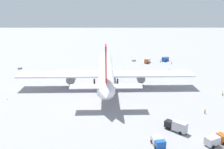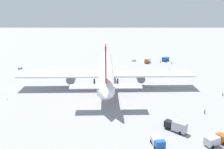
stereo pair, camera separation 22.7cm
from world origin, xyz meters
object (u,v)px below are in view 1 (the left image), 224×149
at_px(service_truck_1, 177,126).
at_px(ground_worker_2, 191,75).
at_px(service_truck_2, 158,142).
at_px(traffic_cone_1, 7,99).
at_px(service_truck_3, 165,59).
at_px(ground_worker_3, 171,63).
at_px(ground_worker_5, 169,70).
at_px(baggage_cart_2, 20,68).
at_px(baggage_cart_1, 134,60).
at_px(service_truck_5, 215,140).
at_px(airliner, 106,72).
at_px(ground_worker_4, 205,111).
at_px(traffic_cone_0, 174,73).
at_px(service_truck_0, 147,60).
at_px(ground_worker_1, 160,61).
at_px(ground_worker_0, 223,93).

bearing_deg(service_truck_1, ground_worker_2, -21.45).
distance_m(service_truck_2, traffic_cone_1, 61.11).
xyz_separation_m(service_truck_3, ground_worker_3, (-8.06, -2.13, -0.60)).
bearing_deg(ground_worker_5, baggage_cart_2, 86.56).
xyz_separation_m(service_truck_1, ground_worker_2, (55.55, -21.83, -0.88)).
height_order(service_truck_1, baggage_cart_1, service_truck_1).
bearing_deg(baggage_cart_2, service_truck_5, -134.79).
height_order(service_truck_5, baggage_cart_2, service_truck_5).
xyz_separation_m(service_truck_5, ground_worker_2, (62.55, -13.64, -0.62)).
distance_m(airliner, baggage_cart_1, 54.36).
distance_m(service_truck_1, baggage_cart_1, 92.14).
xyz_separation_m(baggage_cart_2, ground_worker_4, (-59.51, -83.50, 0.16)).
height_order(ground_worker_2, traffic_cone_1, ground_worker_2).
distance_m(service_truck_3, traffic_cone_1, 100.70).
bearing_deg(baggage_cart_2, traffic_cone_0, -96.66).
distance_m(airliner, traffic_cone_1, 41.41).
bearing_deg(service_truck_5, service_truck_2, 92.41).
xyz_separation_m(ground_worker_3, traffic_cone_1, (-59.20, 77.07, -0.61)).
distance_m(ground_worker_4, traffic_cone_0, 49.58).
distance_m(service_truck_1, ground_worker_2, 59.70).
height_order(service_truck_0, service_truck_5, service_truck_0).
distance_m(service_truck_1, service_truck_5, 10.78).
bearing_deg(traffic_cone_0, baggage_cart_1, 31.38).
xyz_separation_m(baggage_cart_1, traffic_cone_0, (-30.49, -18.59, -0.39)).
relative_size(service_truck_2, ground_worker_1, 3.09).
bearing_deg(service_truck_3, ground_worker_4, 177.38).
xyz_separation_m(airliner, service_truck_2, (-48.41, -14.54, -5.43)).
bearing_deg(ground_worker_0, ground_worker_3, 7.93).
bearing_deg(service_truck_2, service_truck_3, -12.99).
bearing_deg(baggage_cart_1, service_truck_0, -122.84).
bearing_deg(ground_worker_2, baggage_cart_2, 80.23).
distance_m(service_truck_1, service_truck_3, 93.09).
bearing_deg(baggage_cart_2, service_truck_0, -78.42).
xyz_separation_m(airliner, ground_worker_5, (25.67, -34.28, -5.87)).
distance_m(ground_worker_0, ground_worker_2, 27.06).
relative_size(ground_worker_3, traffic_cone_1, 3.17).
height_order(ground_worker_0, ground_worker_2, ground_worker_0).
bearing_deg(ground_worker_3, airliner, 137.26).
bearing_deg(traffic_cone_0, service_truck_0, 22.62).
height_order(service_truck_0, ground_worker_5, service_truck_0).
distance_m(service_truck_3, ground_worker_5, 25.41).
bearing_deg(airliner, ground_worker_0, -104.23).
bearing_deg(baggage_cart_2, ground_worker_3, -82.29).
relative_size(ground_worker_1, ground_worker_3, 0.97).
relative_size(service_truck_0, traffic_cone_1, 10.85).
relative_size(ground_worker_1, traffic_cone_1, 3.07).
distance_m(ground_worker_2, traffic_cone_0, 9.51).
distance_m(service_truck_0, service_truck_5, 93.94).
bearing_deg(ground_worker_3, service_truck_1, 167.61).
xyz_separation_m(ground_worker_2, ground_worker_3, (28.05, 3.45, 0.08)).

